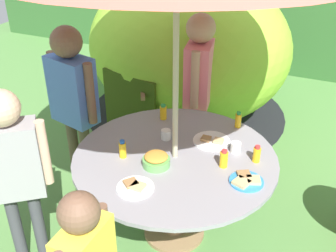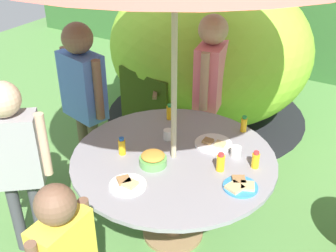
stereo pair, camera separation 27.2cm
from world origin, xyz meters
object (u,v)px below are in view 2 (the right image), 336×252
object	(u,v)px
juice_bottle_far_left	(122,146)
juice_bottle_center_back	(170,112)
garden_table	(173,173)
juice_bottle_mid_left	(256,160)
cup_near	(168,134)
child_in_blue_shirt	(83,86)
plate_back_edge	(240,186)
dome_tent	(208,48)
plate_center_front	(213,143)
cup_far	(236,152)
snack_bowl	(153,159)
juice_bottle_near_left	(221,162)
plate_far_right	(128,184)
wooden_chair	(179,95)
juice_bottle_near_right	(244,124)
child_in_pink_shirt	(211,76)
child_in_grey_shirt	(13,151)

from	to	relation	value
juice_bottle_far_left	juice_bottle_center_back	size ratio (longest dim) A/B	1.04
garden_table	juice_bottle_center_back	distance (m)	0.55
juice_bottle_mid_left	cup_near	size ratio (longest dim) A/B	1.65
child_in_blue_shirt	cup_near	distance (m)	0.82
plate_back_edge	juice_bottle_center_back	xyz separation A→B (m)	(-0.78, 0.52, 0.04)
dome_tent	plate_center_front	bearing A→B (deg)	-50.53
dome_tent	cup_near	size ratio (longest dim) A/B	36.68
plate_back_edge	child_in_blue_shirt	bearing A→B (deg)	167.54
dome_tent	cup_far	world-z (taller)	dome_tent
snack_bowl	plate_back_edge	bearing A→B (deg)	5.91
snack_bowl	juice_bottle_center_back	bearing A→B (deg)	109.90
child_in_blue_shirt	juice_bottle_near_left	size ratio (longest dim) A/B	11.18
plate_far_right	cup_far	bearing A→B (deg)	54.54
wooden_chair	plate_back_edge	bearing A→B (deg)	-75.21
juice_bottle_far_left	juice_bottle_near_right	bearing A→B (deg)	49.31
garden_table	juice_bottle_near_right	distance (m)	0.64
juice_bottle_center_back	plate_center_front	bearing A→B (deg)	-20.69
juice_bottle_far_left	cup_far	xyz separation A→B (m)	(0.66, 0.35, -0.02)
wooden_chair	juice_bottle_near_left	bearing A→B (deg)	-77.74
child_in_blue_shirt	juice_bottle_near_right	xyz separation A→B (m)	(1.22, 0.31, -0.14)
child_in_pink_shirt	snack_bowl	xyz separation A→B (m)	(0.10, -1.05, -0.16)
juice_bottle_near_left	wooden_chair	bearing A→B (deg)	129.46
dome_tent	plate_back_edge	bearing A→B (deg)	-46.83
child_in_blue_shirt	plate_center_front	bearing A→B (deg)	15.47
juice_bottle_near_right	juice_bottle_far_left	size ratio (longest dim) A/B	0.98
child_in_blue_shirt	plate_far_right	xyz separation A→B (m)	(0.86, -0.64, -0.19)
wooden_chair	snack_bowl	world-z (taller)	wooden_chair
plate_center_front	juice_bottle_near_right	size ratio (longest dim) A/B	2.10
child_in_blue_shirt	cup_far	bearing A→B (deg)	12.80
juice_bottle_near_left	garden_table	bearing A→B (deg)	-177.38
garden_table	plate_center_front	size ratio (longest dim) A/B	5.23
snack_bowl	juice_bottle_near_right	world-z (taller)	juice_bottle_near_right
child_in_pink_shirt	cup_far	distance (m)	0.89
juice_bottle_center_back	cup_far	world-z (taller)	juice_bottle_center_back
plate_back_edge	wooden_chair	bearing A→B (deg)	131.99
wooden_chair	juice_bottle_mid_left	xyz separation A→B (m)	(1.07, -0.94, 0.20)
juice_bottle_near_right	plate_far_right	bearing A→B (deg)	-111.03
wooden_chair	plate_far_right	bearing A→B (deg)	-99.54
child_in_blue_shirt	plate_back_edge	distance (m)	1.49
plate_center_front	juice_bottle_far_left	size ratio (longest dim) A/B	2.05
plate_far_right	cup_far	size ratio (longest dim) A/B	3.18
garden_table	juice_bottle_center_back	xyz separation A→B (m)	(-0.28, 0.43, 0.20)
garden_table	child_in_pink_shirt	xyz separation A→B (m)	(-0.17, 0.91, 0.34)
plate_far_right	juice_bottle_far_left	size ratio (longest dim) A/B	1.77
child_in_blue_shirt	juice_bottle_center_back	bearing A→B (deg)	30.47
dome_tent	cup_far	xyz separation A→B (m)	(0.96, -1.59, -0.05)
wooden_chair	juice_bottle_far_left	size ratio (longest dim) A/B	7.81
wooden_chair	juice_bottle_far_left	xyz separation A→B (m)	(0.25, -1.24, 0.20)
dome_tent	child_in_grey_shirt	world-z (taller)	dome_tent
plate_center_front	child_in_pink_shirt	bearing A→B (deg)	117.37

